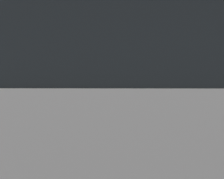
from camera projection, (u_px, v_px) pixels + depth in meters
name	position (u px, v px, depth m)	size (l,w,h in m)	color
parking_meter	(55.00, 74.00, 3.81)	(0.18, 0.18, 1.52)	slate
pedestrian_at_meter	(128.00, 96.00, 3.88)	(0.60, 0.64, 1.65)	brown
background_railing	(120.00, 104.00, 5.26)	(24.06, 0.06, 1.13)	#1E602D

